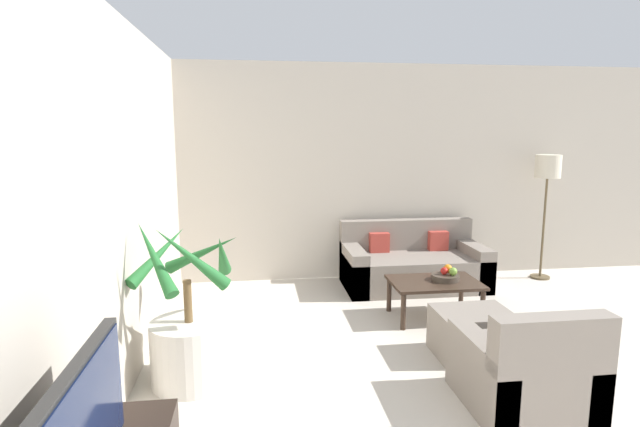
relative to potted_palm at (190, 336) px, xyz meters
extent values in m
cube|color=#BCB2A3|center=(2.97, 2.58, 0.99)|extent=(8.38, 0.06, 2.70)
cube|color=#BCB2A3|center=(-0.45, -0.74, 0.99)|extent=(0.06, 8.18, 2.70)
cylinder|color=beige|center=(0.00, 0.00, -0.12)|extent=(0.58, 0.58, 0.48)
cylinder|color=brown|center=(0.00, 0.00, 0.28)|extent=(0.06, 0.06, 0.32)
cone|color=#23662D|center=(0.26, 0.00, 0.62)|extent=(0.10, 0.58, 0.45)
cone|color=#23662D|center=(0.09, 0.27, 0.57)|extent=(0.62, 0.29, 0.36)
cone|color=#23662D|center=(-0.22, 0.16, 0.59)|extent=(0.43, 0.54, 0.40)
cone|color=#23662D|center=(-0.19, -0.14, 0.65)|extent=(0.40, 0.49, 0.50)
cone|color=#23662D|center=(0.07, -0.22, 0.65)|extent=(0.53, 0.26, 0.51)
cube|color=gray|center=(2.40, 2.02, -0.17)|extent=(1.68, 0.86, 0.40)
cube|color=gray|center=(2.40, 2.37, 0.22)|extent=(1.68, 0.16, 0.38)
cube|color=gray|center=(1.66, 2.02, -0.11)|extent=(0.20, 0.86, 0.52)
cube|color=gray|center=(3.14, 2.02, -0.11)|extent=(0.20, 0.86, 0.52)
cube|color=#B23D33|center=(2.02, 2.25, 0.15)|extent=(0.24, 0.12, 0.24)
cube|color=#B23D33|center=(2.78, 2.25, 0.15)|extent=(0.24, 0.12, 0.24)
cylinder|color=brown|center=(4.14, 2.18, -0.35)|extent=(0.24, 0.24, 0.03)
cylinder|color=brown|center=(4.14, 2.18, 0.30)|extent=(0.03, 0.03, 1.27)
cylinder|color=beige|center=(4.14, 2.18, 1.08)|extent=(0.31, 0.31, 0.29)
cylinder|color=#38281E|center=(1.88, 0.76, -0.19)|extent=(0.05, 0.05, 0.36)
cylinder|color=#38281E|center=(2.68, 0.76, -0.19)|extent=(0.05, 0.05, 0.36)
cylinder|color=#38281E|center=(1.88, 1.27, -0.19)|extent=(0.05, 0.05, 0.36)
cylinder|color=#38281E|center=(2.68, 1.27, -0.19)|extent=(0.05, 0.05, 0.36)
cube|color=#38281E|center=(2.28, 1.01, 0.01)|extent=(0.88, 0.59, 0.03)
cylinder|color=#42382D|center=(2.39, 1.03, 0.05)|extent=(0.28, 0.28, 0.06)
sphere|color=red|center=(2.38, 1.03, 0.12)|extent=(0.07, 0.07, 0.07)
sphere|color=olive|center=(2.46, 0.98, 0.12)|extent=(0.08, 0.08, 0.08)
sphere|color=orange|center=(2.45, 1.09, 0.13)|extent=(0.09, 0.09, 0.09)
cube|color=gray|center=(2.30, -0.63, -0.16)|extent=(0.78, 0.78, 0.40)
cube|color=gray|center=(2.30, -0.94, 0.22)|extent=(0.78, 0.16, 0.36)
cube|color=gray|center=(1.99, -0.63, -0.11)|extent=(0.16, 0.78, 0.50)
cube|color=gray|center=(2.61, -0.63, -0.11)|extent=(0.16, 0.78, 0.50)
cube|color=gray|center=(2.30, 0.15, -0.17)|extent=(0.62, 0.48, 0.39)
camera|label=1|loc=(0.50, -3.61, 1.51)|focal=28.00mm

